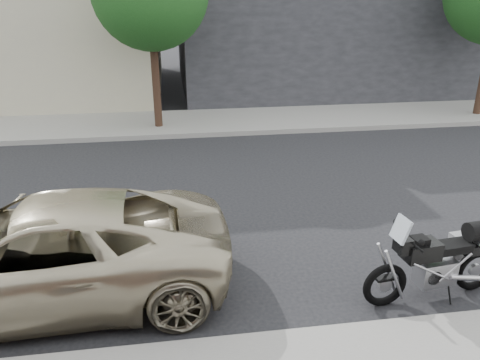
# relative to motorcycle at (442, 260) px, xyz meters

# --- Properties ---
(ground) EXTENTS (120.00, 120.00, 0.00)m
(ground) POSITION_rel_motorcycle_xyz_m (2.14, -3.39, -0.59)
(ground) COLOR black
(ground) RESTS_ON ground
(far_sidewalk) EXTENTS (44.00, 3.00, 0.15)m
(far_sidewalk) POSITION_rel_motorcycle_xyz_m (2.14, -9.89, -0.52)
(far_sidewalk) COLOR gray
(far_sidewalk) RESTS_ON ground
(far_building_dark) EXTENTS (16.00, 11.00, 7.00)m
(far_building_dark) POSITION_rel_motorcycle_xyz_m (-4.86, -16.89, 2.91)
(far_building_dark) COLOR #25252A
(far_building_dark) RESTS_ON ground
(motorcycle) EXTENTS (2.16, 0.85, 1.37)m
(motorcycle) POSITION_rel_motorcycle_xyz_m (0.00, 0.00, 0.00)
(motorcycle) COLOR black
(motorcycle) RESTS_ON ground
(minivan) EXTENTS (5.37, 2.61, 1.47)m
(minivan) POSITION_rel_motorcycle_xyz_m (5.64, -0.79, 0.15)
(minivan) COLOR #B4A98C
(minivan) RESTS_ON ground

